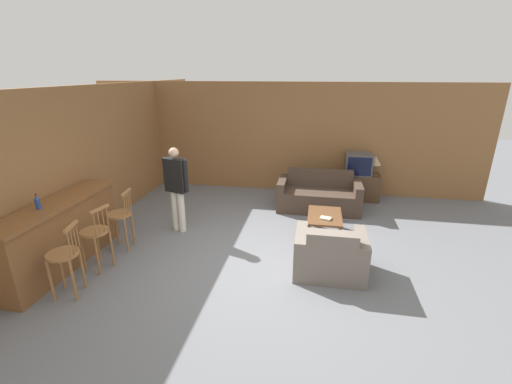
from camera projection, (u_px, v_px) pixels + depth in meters
name	position (u px, v px, depth m)	size (l,w,h in m)	color
ground_plane	(254.00, 264.00, 5.29)	(24.00, 24.00, 0.00)	slate
wall_back	(281.00, 138.00, 8.25)	(9.40, 0.08, 2.60)	olive
wall_left	(105.00, 154.00, 6.62)	(0.08, 8.66, 2.60)	olive
bar_counter	(61.00, 234.00, 5.10)	(0.55, 2.25, 1.03)	brown
bar_chair_near	(65.00, 258.00, 4.40)	(0.48, 0.48, 1.01)	#996638
bar_chair_mid	(96.00, 236.00, 5.01)	(0.47, 0.47, 1.01)	#996638
bar_chair_far	(120.00, 218.00, 5.62)	(0.45, 0.45, 1.01)	#996638
couch_far	(319.00, 196.00, 7.35)	(1.73, 0.83, 0.80)	#423328
armchair_near	(330.00, 255.00, 4.96)	(1.01, 0.79, 0.78)	#70665B
coffee_table	(325.00, 218.00, 6.13)	(0.60, 0.88, 0.39)	brown
tv_unit	(356.00, 186.00, 7.93)	(1.02, 0.51, 0.59)	#513823
tv	(358.00, 164.00, 7.74)	(0.58, 0.48, 0.48)	#4C4C4C
bottle	(37.00, 202.00, 4.68)	(0.06, 0.06, 0.22)	#234293
book_on_table	(326.00, 218.00, 5.94)	(0.22, 0.18, 0.03)	#B7AD99
table_lamp	(375.00, 161.00, 7.66)	(0.27, 0.27, 0.44)	brown
person_by_window	(176.00, 185.00, 6.13)	(0.51, 0.27, 1.57)	silver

